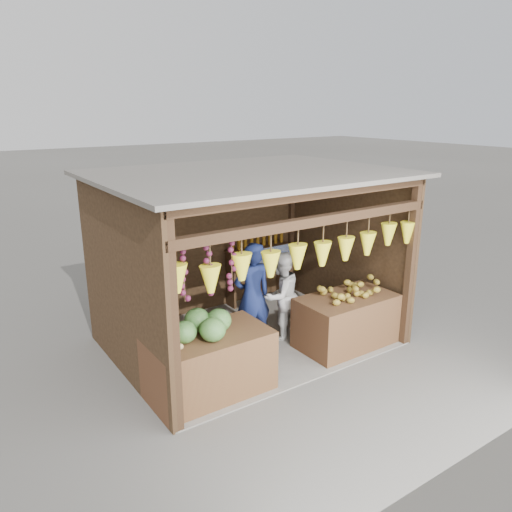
% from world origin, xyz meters
% --- Properties ---
extents(ground, '(80.00, 80.00, 0.00)m').
position_xyz_m(ground, '(0.00, 0.00, 0.00)').
color(ground, '#514F49').
rests_on(ground, ground).
extents(stall_structure, '(4.30, 3.30, 2.66)m').
position_xyz_m(stall_structure, '(-0.03, -0.04, 1.67)').
color(stall_structure, slate).
rests_on(stall_structure, ground).
extents(back_shelf, '(1.25, 0.32, 1.32)m').
position_xyz_m(back_shelf, '(1.05, 1.28, 0.87)').
color(back_shelf, '#382314').
rests_on(back_shelf, ground).
extents(counter_left, '(1.55, 0.85, 0.82)m').
position_xyz_m(counter_left, '(-1.25, -0.97, 0.41)').
color(counter_left, '#502E1A').
rests_on(counter_left, ground).
extents(counter_right, '(1.49, 0.85, 0.80)m').
position_xyz_m(counter_right, '(1.13, -0.97, 0.40)').
color(counter_right, '#472A17').
rests_on(counter_right, ground).
extents(stool, '(0.30, 0.30, 0.28)m').
position_xyz_m(stool, '(-1.75, 0.14, 0.14)').
color(stool, black).
rests_on(stool, ground).
extents(man_standing, '(0.63, 0.44, 1.66)m').
position_xyz_m(man_standing, '(-0.08, -0.20, 0.83)').
color(man_standing, navy).
rests_on(man_standing, ground).
extents(woman_standing, '(0.76, 0.64, 1.42)m').
position_xyz_m(woman_standing, '(0.47, -0.18, 0.71)').
color(woman_standing, silver).
rests_on(woman_standing, ground).
extents(vendor_seated, '(0.50, 0.34, 1.00)m').
position_xyz_m(vendor_seated, '(-1.75, 0.14, 0.78)').
color(vendor_seated, brown).
rests_on(vendor_seated, stool).
extents(melon_pile, '(1.00, 0.50, 0.32)m').
position_xyz_m(melon_pile, '(-1.30, -0.96, 0.98)').
color(melon_pile, '#134917').
rests_on(melon_pile, counter_left).
extents(tanfruit_pile, '(0.34, 0.40, 0.13)m').
position_xyz_m(tanfruit_pile, '(-1.82, -1.05, 0.89)').
color(tanfruit_pile, '#A6884C').
rests_on(tanfruit_pile, counter_left).
extents(mango_pile, '(1.40, 0.64, 0.22)m').
position_xyz_m(mango_pile, '(1.24, -0.96, 0.91)').
color(mango_pile, '#B25C17').
rests_on(mango_pile, counter_right).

